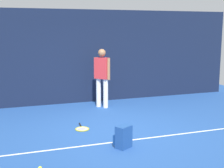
% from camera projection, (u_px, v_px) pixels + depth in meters
% --- Properties ---
extents(ground_plane, '(12.00, 12.00, 0.00)m').
position_uv_depth(ground_plane, '(118.00, 130.00, 7.13)').
color(ground_plane, '#234C93').
extents(back_fence, '(10.00, 0.10, 2.84)m').
position_uv_depth(back_fence, '(84.00, 57.00, 9.67)').
color(back_fence, '#141E38').
rests_on(back_fence, ground).
extents(court_line, '(9.00, 0.05, 0.00)m').
position_uv_depth(court_line, '(129.00, 140.00, 6.49)').
color(court_line, white).
rests_on(court_line, ground).
extents(tennis_player, '(0.43, 0.45, 1.70)m').
position_uv_depth(tennis_player, '(102.00, 74.00, 9.06)').
color(tennis_player, white).
rests_on(tennis_player, ground).
extents(tennis_racket, '(0.35, 0.63, 0.03)m').
position_uv_depth(tennis_racket, '(82.00, 129.00, 7.22)').
color(tennis_racket, black).
rests_on(tennis_racket, ground).
extents(backpack, '(0.37, 0.37, 0.44)m').
position_uv_depth(backpack, '(123.00, 137.00, 6.07)').
color(backpack, '#1E478C').
rests_on(backpack, ground).
extents(tennis_ball_near_player, '(0.07, 0.07, 0.07)m').
position_uv_depth(tennis_ball_near_player, '(40.00, 168.00, 5.13)').
color(tennis_ball_near_player, '#CCE033').
rests_on(tennis_ball_near_player, ground).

